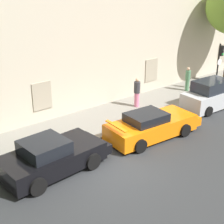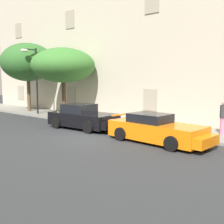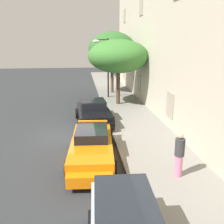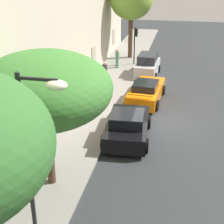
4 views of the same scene
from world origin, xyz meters
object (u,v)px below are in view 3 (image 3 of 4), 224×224
at_px(sportscar_yellow_flank, 92,149).
at_px(street_lamp, 103,57).
at_px(pedestrian_strolling, 179,154).
at_px(sportscar_red_lead, 94,114).
at_px(tree_midblock, 112,49).
at_px(tree_near_kerb, 118,56).

xyz_separation_m(sportscar_yellow_flank, street_lamp, (-12.91, 1.71, 3.30)).
xyz_separation_m(street_lamp, pedestrian_strolling, (14.81, 1.57, -2.86)).
bearing_deg(sportscar_red_lead, street_lamp, 170.00).
bearing_deg(tree_midblock, tree_near_kerb, -1.28).
xyz_separation_m(tree_midblock, pedestrian_strolling, (17.07, 0.49, -3.48)).
height_order(sportscar_yellow_flank, pedestrian_strolling, pedestrian_strolling).
bearing_deg(tree_near_kerb, tree_midblock, 178.72).
height_order(sportscar_red_lead, tree_near_kerb, tree_near_kerb).
relative_size(tree_midblock, pedestrian_strolling, 3.44).
distance_m(sportscar_yellow_flank, tree_near_kerb, 11.04).
bearing_deg(pedestrian_strolling, sportscar_yellow_flank, -120.16).
distance_m(sportscar_red_lead, sportscar_yellow_flank, 5.41).
xyz_separation_m(sportscar_yellow_flank, tree_midblock, (-15.16, 2.79, 3.93)).
bearing_deg(tree_near_kerb, sportscar_red_lead, -25.93).
bearing_deg(sportscar_yellow_flank, tree_near_kerb, 165.19).
relative_size(sportscar_red_lead, pedestrian_strolling, 2.67).
xyz_separation_m(tree_near_kerb, street_lamp, (-2.78, -0.97, -0.18)).
xyz_separation_m(sportscar_red_lead, street_lamp, (-7.51, 1.32, 3.26)).
height_order(tree_near_kerb, street_lamp, street_lamp).
bearing_deg(sportscar_red_lead, tree_midblock, 166.14).
bearing_deg(sportscar_yellow_flank, pedestrian_strolling, 59.84).
distance_m(sportscar_yellow_flank, pedestrian_strolling, 3.81).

